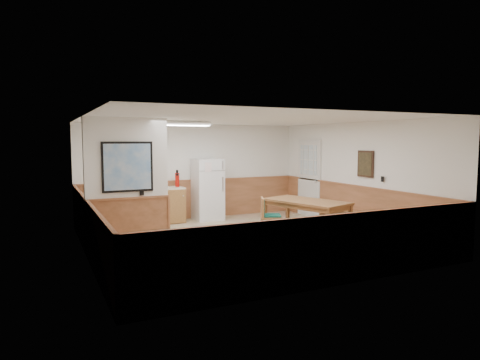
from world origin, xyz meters
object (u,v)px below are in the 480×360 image
dining_table (306,204)px  fire_extinguisher (177,179)px  soap_bottle (110,186)px  dining_chair (267,214)px  dining_bench (347,215)px  refrigerator (208,189)px

dining_table → fire_extinguisher: bearing=111.6°
dining_table → soap_bottle: size_ratio=10.67×
dining_chair → fire_extinguisher: fire_extinguisher is taller
dining_bench → dining_chair: (-2.05, 0.16, 0.15)m
dining_bench → dining_chair: size_ratio=1.88×
refrigerator → fire_extinguisher: bearing=175.8°
refrigerator → dining_chair: (0.43, -2.44, -0.30)m
dining_table → fire_extinguisher: 3.42m
fire_extinguisher → soap_bottle: (-1.66, -0.03, -0.09)m
dining_table → dining_bench: 1.16m
dining_bench → fire_extinguisher: fire_extinguisher is taller
dining_chair → refrigerator: bearing=124.7°
dining_bench → soap_bottle: soap_bottle is taller
fire_extinguisher → dining_table: bearing=-55.6°
refrigerator → dining_table: (1.36, -2.55, -0.14)m
refrigerator → fire_extinguisher: size_ratio=3.71×
dining_table → fire_extinguisher: fire_extinguisher is taller
dining_chair → dining_bench: bearing=20.1°
dining_bench → fire_extinguisher: 4.29m
fire_extinguisher → dining_bench: bearing=-44.4°
dining_table → dining_chair: 0.95m
dining_table → dining_chair: dining_chair is taller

